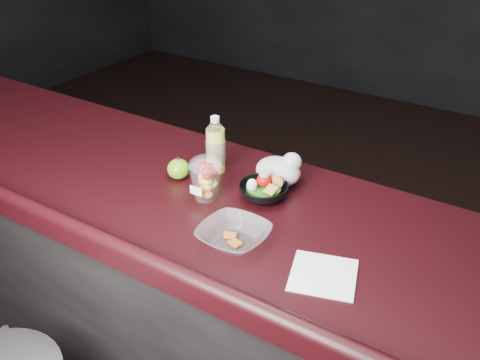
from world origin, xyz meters
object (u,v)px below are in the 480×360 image
object	(u,v)px
lemonade_bottle	(216,148)
takeout_bowl	(234,235)
snack_bowl	(263,190)
green_apple	(178,169)
fruit_cup	(206,177)

from	to	relation	value
lemonade_bottle	takeout_bowl	world-z (taller)	lemonade_bottle
snack_bowl	takeout_bowl	xyz separation A→B (m)	(0.05, -0.24, -0.01)
green_apple	snack_bowl	size ratio (longest dim) A/B	0.41
takeout_bowl	snack_bowl	bearing A→B (deg)	101.50
snack_bowl	takeout_bowl	world-z (taller)	snack_bowl
lemonade_bottle	snack_bowl	bearing A→B (deg)	-16.72
green_apple	takeout_bowl	xyz separation A→B (m)	(0.34, -0.20, -0.01)
fruit_cup	takeout_bowl	bearing A→B (deg)	-36.38
green_apple	lemonade_bottle	bearing A→B (deg)	56.32
takeout_bowl	green_apple	bearing A→B (deg)	150.31
green_apple	takeout_bowl	world-z (taller)	green_apple
fruit_cup	snack_bowl	xyz separation A→B (m)	(0.15, 0.09, -0.04)
lemonade_bottle	takeout_bowl	size ratio (longest dim) A/B	1.04
fruit_cup	snack_bowl	world-z (taller)	fruit_cup
lemonade_bottle	snack_bowl	size ratio (longest dim) A/B	1.05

